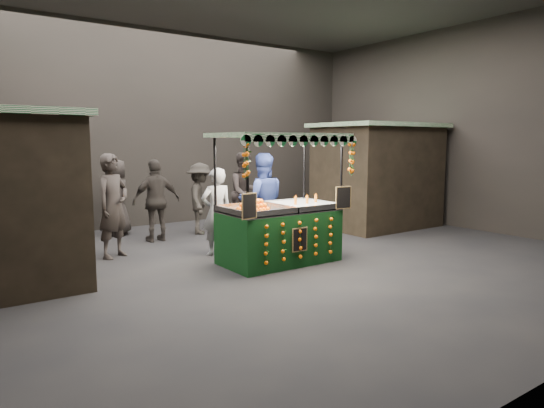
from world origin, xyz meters
TOP-DOWN VIEW (x-y plane):
  - ground at (0.00, 0.00)m, footprint 12.00×12.00m
  - market_hall at (0.00, 0.00)m, footprint 12.10×10.10m
  - neighbour_stall_right at (4.40, 1.50)m, footprint 3.00×2.20m
  - juice_stall at (0.17, -0.13)m, footprint 2.36×1.39m
  - vendor_grey at (-0.47, 1.04)m, footprint 0.65×0.46m
  - vendor_blue at (0.52, 0.99)m, footprint 1.15×1.05m
  - shopper_0 at (-2.13, 1.97)m, footprint 0.84×0.76m
  - shopper_1 at (1.22, 2.70)m, footprint 0.95×0.75m
  - shopper_2 at (-0.92, 2.91)m, footprint 1.05×0.45m
  - shopper_3 at (0.25, 3.16)m, footprint 1.08×1.24m
  - shopper_4 at (-1.40, 4.10)m, footprint 1.01×0.99m

SIDE VIEW (x-z plane):
  - ground at x=0.00m, z-range 0.00..0.00m
  - juice_stall at x=0.17m, z-range -0.43..1.86m
  - shopper_3 at x=0.25m, z-range 0.00..1.66m
  - vendor_grey at x=-0.47m, z-range 0.00..1.66m
  - shopper_4 at x=-1.40m, z-range 0.00..1.76m
  - shopper_2 at x=-0.92m, z-range 0.00..1.78m
  - shopper_1 at x=1.22m, z-range 0.00..1.90m
  - vendor_blue at x=0.52m, z-range 0.00..1.93m
  - shopper_0 at x=-2.13m, z-range 0.00..1.93m
  - neighbour_stall_right at x=4.40m, z-range 0.01..2.61m
  - market_hall at x=0.00m, z-range 0.86..5.91m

